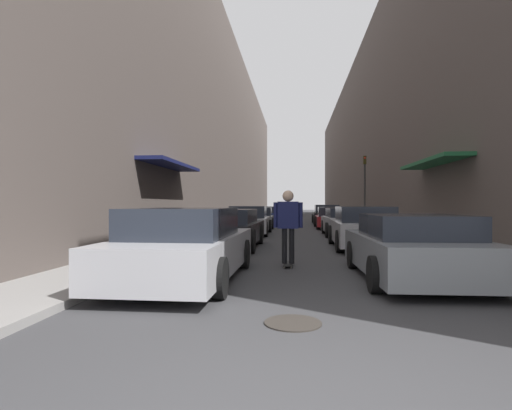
{
  "coord_description": "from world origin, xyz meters",
  "views": [
    {
      "loc": [
        -0.09,
        -2.41,
        1.45
      ],
      "look_at": [
        -1.47,
        11.52,
        1.42
      ],
      "focal_mm": 28.0,
      "sensor_mm": 36.0,
      "label": 1
    }
  ],
  "objects_px": {
    "parked_car_left_5": "(270,214)",
    "manhole_cover": "(293,323)",
    "parked_car_left_4": "(267,215)",
    "parked_car_right_2": "(345,222)",
    "parked_car_left_3": "(259,218)",
    "traffic_light": "(365,184)",
    "parked_car_right_0": "(413,248)",
    "parked_car_left_1": "(229,229)",
    "parked_car_right_1": "(363,228)",
    "parked_car_right_4": "(326,215)",
    "parked_car_left_0": "(186,246)",
    "parked_car_right_3": "(331,218)",
    "skateboarder": "(288,220)",
    "parked_car_left_2": "(249,221)"
  },
  "relations": [
    {
      "from": "parked_car_left_2",
      "to": "parked_car_left_5",
      "type": "height_order",
      "value": "parked_car_left_2"
    },
    {
      "from": "parked_car_right_2",
      "to": "skateboarder",
      "type": "height_order",
      "value": "skateboarder"
    },
    {
      "from": "parked_car_left_4",
      "to": "manhole_cover",
      "type": "height_order",
      "value": "parked_car_left_4"
    },
    {
      "from": "parked_car_left_3",
      "to": "traffic_light",
      "type": "xyz_separation_m",
      "value": [
        5.97,
        -2.02,
        1.94
      ]
    },
    {
      "from": "parked_car_left_3",
      "to": "parked_car_left_4",
      "type": "bearing_deg",
      "value": 88.66
    },
    {
      "from": "parked_car_left_2",
      "to": "parked_car_left_5",
      "type": "relative_size",
      "value": 1.14
    },
    {
      "from": "parked_car_right_0",
      "to": "manhole_cover",
      "type": "height_order",
      "value": "parked_car_right_0"
    },
    {
      "from": "parked_car_right_1",
      "to": "traffic_light",
      "type": "bearing_deg",
      "value": 80.07
    },
    {
      "from": "parked_car_right_4",
      "to": "parked_car_right_3",
      "type": "bearing_deg",
      "value": -91.3
    },
    {
      "from": "parked_car_left_2",
      "to": "parked_car_right_3",
      "type": "xyz_separation_m",
      "value": [
        4.38,
        5.33,
        -0.03
      ]
    },
    {
      "from": "parked_car_right_0",
      "to": "parked_car_left_0",
      "type": "bearing_deg",
      "value": -173.93
    },
    {
      "from": "parked_car_right_1",
      "to": "traffic_light",
      "type": "distance_m",
      "value": 9.19
    },
    {
      "from": "parked_car_left_0",
      "to": "parked_car_left_2",
      "type": "relative_size",
      "value": 1.06
    },
    {
      "from": "parked_car_right_1",
      "to": "manhole_cover",
      "type": "height_order",
      "value": "parked_car_right_1"
    },
    {
      "from": "parked_car_right_4",
      "to": "parked_car_left_5",
      "type": "bearing_deg",
      "value": 130.95
    },
    {
      "from": "parked_car_right_0",
      "to": "parked_car_left_1",
      "type": "bearing_deg",
      "value": 130.71
    },
    {
      "from": "parked_car_right_3",
      "to": "manhole_cover",
      "type": "xyz_separation_m",
      "value": [
        -2.2,
        -19.5,
        -0.61
      ]
    },
    {
      "from": "parked_car_left_1",
      "to": "traffic_light",
      "type": "relative_size",
      "value": 1.19
    },
    {
      "from": "parked_car_left_3",
      "to": "parked_car_right_4",
      "type": "distance_m",
      "value": 7.23
    },
    {
      "from": "parked_car_left_0",
      "to": "traffic_light",
      "type": "xyz_separation_m",
      "value": [
        5.86,
        14.86,
        1.88
      ]
    },
    {
      "from": "parked_car_left_4",
      "to": "parked_car_right_2",
      "type": "relative_size",
      "value": 1.14
    },
    {
      "from": "parked_car_right_2",
      "to": "parked_car_right_4",
      "type": "relative_size",
      "value": 1.02
    },
    {
      "from": "parked_car_left_2",
      "to": "parked_car_right_4",
      "type": "bearing_deg",
      "value": 67.59
    },
    {
      "from": "parked_car_right_3",
      "to": "skateboarder",
      "type": "height_order",
      "value": "skateboarder"
    },
    {
      "from": "parked_car_left_1",
      "to": "parked_car_left_4",
      "type": "relative_size",
      "value": 1.03
    },
    {
      "from": "parked_car_left_0",
      "to": "parked_car_left_1",
      "type": "bearing_deg",
      "value": 91.15
    },
    {
      "from": "parked_car_left_0",
      "to": "parked_car_right_2",
      "type": "relative_size",
      "value": 1.19
    },
    {
      "from": "skateboarder",
      "to": "parked_car_left_5",
      "type": "bearing_deg",
      "value": 94.47
    },
    {
      "from": "parked_car_right_3",
      "to": "traffic_light",
      "type": "height_order",
      "value": "traffic_light"
    },
    {
      "from": "parked_car_left_4",
      "to": "parked_car_right_4",
      "type": "distance_m",
      "value": 4.39
    },
    {
      "from": "parked_car_left_3",
      "to": "parked_car_left_5",
      "type": "relative_size",
      "value": 0.99
    },
    {
      "from": "parked_car_left_1",
      "to": "parked_car_left_5",
      "type": "distance_m",
      "value": 22.11
    },
    {
      "from": "parked_car_left_4",
      "to": "parked_car_left_5",
      "type": "height_order",
      "value": "parked_car_left_4"
    },
    {
      "from": "parked_car_left_2",
      "to": "traffic_light",
      "type": "distance_m",
      "value": 7.07
    },
    {
      "from": "parked_car_right_2",
      "to": "parked_car_right_3",
      "type": "relative_size",
      "value": 0.86
    },
    {
      "from": "parked_car_right_0",
      "to": "traffic_light",
      "type": "height_order",
      "value": "traffic_light"
    },
    {
      "from": "parked_car_left_4",
      "to": "parked_car_right_4",
      "type": "height_order",
      "value": "parked_car_right_4"
    },
    {
      "from": "parked_car_right_4",
      "to": "skateboarder",
      "type": "xyz_separation_m",
      "value": [
        -2.47,
        -20.65,
        0.42
      ]
    },
    {
      "from": "parked_car_left_1",
      "to": "parked_car_left_5",
      "type": "relative_size",
      "value": 1.19
    },
    {
      "from": "parked_car_right_2",
      "to": "traffic_light",
      "type": "relative_size",
      "value": 1.01
    },
    {
      "from": "parked_car_left_3",
      "to": "parked_car_right_0",
      "type": "distance_m",
      "value": 17.01
    },
    {
      "from": "manhole_cover",
      "to": "traffic_light",
      "type": "xyz_separation_m",
      "value": [
        3.81,
        17.42,
        2.53
      ]
    },
    {
      "from": "parked_car_right_3",
      "to": "parked_car_right_4",
      "type": "xyz_separation_m",
      "value": [
        0.13,
        5.6,
        0.06
      ]
    },
    {
      "from": "parked_car_left_3",
      "to": "parked_car_left_5",
      "type": "height_order",
      "value": "parked_car_left_3"
    },
    {
      "from": "parked_car_left_2",
      "to": "parked_car_right_1",
      "type": "xyz_separation_m",
      "value": [
        4.44,
        -5.61,
        0.02
      ]
    },
    {
      "from": "parked_car_right_2",
      "to": "manhole_cover",
      "type": "relative_size",
      "value": 5.73
    },
    {
      "from": "parked_car_right_1",
      "to": "parked_car_right_4",
      "type": "height_order",
      "value": "parked_car_right_4"
    },
    {
      "from": "parked_car_left_3",
      "to": "parked_car_right_2",
      "type": "distance_m",
      "value": 7.26
    },
    {
      "from": "parked_car_right_1",
      "to": "skateboarder",
      "type": "distance_m",
      "value": 4.77
    },
    {
      "from": "parked_car_left_5",
      "to": "manhole_cover",
      "type": "bearing_deg",
      "value": -85.92
    }
  ]
}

